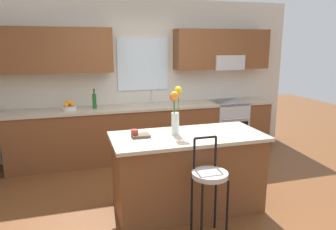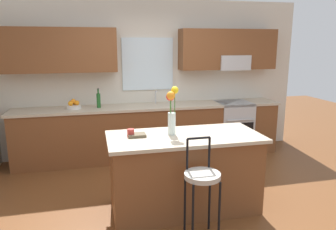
{
  "view_description": "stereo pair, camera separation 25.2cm",
  "coord_description": "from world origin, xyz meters",
  "px_view_note": "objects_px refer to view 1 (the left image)",
  "views": [
    {
      "loc": [
        -1.2,
        -3.53,
        1.95
      ],
      "look_at": [
        0.02,
        0.55,
        1.0
      ],
      "focal_mm": 34.26,
      "sensor_mm": 36.0,
      "label": 1
    },
    {
      "loc": [
        -0.96,
        -3.6,
        1.95
      ],
      "look_at": [
        0.02,
        0.55,
        1.0
      ],
      "focal_mm": 34.26,
      "sensor_mm": 36.0,
      "label": 2
    }
  ],
  "objects_px": {
    "oven_range": "(227,126)",
    "cookbook": "(141,136)",
    "flower_vase": "(175,108)",
    "bottle_olive_oil": "(94,101)",
    "bar_stool_near": "(209,179)",
    "mug_ceramic": "(135,133)",
    "fruit_bowl_oranges": "(69,106)",
    "kitchen_island": "(188,172)"
  },
  "relations": [
    {
      "from": "mug_ceramic",
      "to": "kitchen_island",
      "type": "bearing_deg",
      "value": -7.47
    },
    {
      "from": "mug_ceramic",
      "to": "oven_range",
      "type": "bearing_deg",
      "value": 40.59
    },
    {
      "from": "mug_ceramic",
      "to": "cookbook",
      "type": "xyz_separation_m",
      "value": [
        0.07,
        -0.01,
        -0.03
      ]
    },
    {
      "from": "kitchen_island",
      "to": "fruit_bowl_oranges",
      "type": "relative_size",
      "value": 7.39
    },
    {
      "from": "bar_stool_near",
      "to": "cookbook",
      "type": "height_order",
      "value": "bar_stool_near"
    },
    {
      "from": "kitchen_island",
      "to": "cookbook",
      "type": "height_order",
      "value": "cookbook"
    },
    {
      "from": "bar_stool_near",
      "to": "flower_vase",
      "type": "bearing_deg",
      "value": 101.64
    },
    {
      "from": "kitchen_island",
      "to": "oven_range",
      "type": "bearing_deg",
      "value": 51.8
    },
    {
      "from": "kitchen_island",
      "to": "bar_stool_near",
      "type": "bearing_deg",
      "value": -90.0
    },
    {
      "from": "oven_range",
      "to": "bottle_olive_oil",
      "type": "xyz_separation_m",
      "value": [
        -2.38,
        0.02,
        0.59
      ]
    },
    {
      "from": "flower_vase",
      "to": "cookbook",
      "type": "distance_m",
      "value": 0.5
    },
    {
      "from": "flower_vase",
      "to": "bottle_olive_oil",
      "type": "xyz_separation_m",
      "value": [
        -0.78,
        1.83,
        -0.19
      ]
    },
    {
      "from": "bar_stool_near",
      "to": "bottle_olive_oil",
      "type": "distance_m",
      "value": 2.7
    },
    {
      "from": "bar_stool_near",
      "to": "mug_ceramic",
      "type": "relative_size",
      "value": 11.58
    },
    {
      "from": "flower_vase",
      "to": "bottle_olive_oil",
      "type": "height_order",
      "value": "flower_vase"
    },
    {
      "from": "cookbook",
      "to": "fruit_bowl_oranges",
      "type": "xyz_separation_m",
      "value": [
        -0.78,
        1.81,
        0.04
      ]
    },
    {
      "from": "flower_vase",
      "to": "bottle_olive_oil",
      "type": "relative_size",
      "value": 1.76
    },
    {
      "from": "fruit_bowl_oranges",
      "to": "oven_range",
      "type": "bearing_deg",
      "value": -0.57
    },
    {
      "from": "bottle_olive_oil",
      "to": "oven_range",
      "type": "bearing_deg",
      "value": -0.59
    },
    {
      "from": "flower_vase",
      "to": "cookbook",
      "type": "xyz_separation_m",
      "value": [
        -0.4,
        0.02,
        -0.3
      ]
    },
    {
      "from": "kitchen_island",
      "to": "flower_vase",
      "type": "relative_size",
      "value": 3.16
    },
    {
      "from": "cookbook",
      "to": "flower_vase",
      "type": "bearing_deg",
      "value": -2.19
    },
    {
      "from": "oven_range",
      "to": "cookbook",
      "type": "bearing_deg",
      "value": -138.34
    },
    {
      "from": "flower_vase",
      "to": "cookbook",
      "type": "relative_size",
      "value": 2.81
    },
    {
      "from": "mug_ceramic",
      "to": "cookbook",
      "type": "height_order",
      "value": "mug_ceramic"
    },
    {
      "from": "bottle_olive_oil",
      "to": "cookbook",
      "type": "bearing_deg",
      "value": -78.24
    },
    {
      "from": "bar_stool_near",
      "to": "mug_ceramic",
      "type": "distance_m",
      "value": 0.99
    },
    {
      "from": "oven_range",
      "to": "fruit_bowl_oranges",
      "type": "xyz_separation_m",
      "value": [
        -2.78,
        0.03,
        0.52
      ]
    },
    {
      "from": "bar_stool_near",
      "to": "flower_vase",
      "type": "relative_size",
      "value": 1.86
    },
    {
      "from": "cookbook",
      "to": "fruit_bowl_oranges",
      "type": "height_order",
      "value": "fruit_bowl_oranges"
    },
    {
      "from": "flower_vase",
      "to": "mug_ceramic",
      "type": "relative_size",
      "value": 6.24
    },
    {
      "from": "fruit_bowl_oranges",
      "to": "kitchen_island",
      "type": "bearing_deg",
      "value": -54.98
    },
    {
      "from": "mug_ceramic",
      "to": "flower_vase",
      "type": "bearing_deg",
      "value": -2.9
    },
    {
      "from": "fruit_bowl_oranges",
      "to": "bottle_olive_oil",
      "type": "height_order",
      "value": "bottle_olive_oil"
    },
    {
      "from": "oven_range",
      "to": "mug_ceramic",
      "type": "bearing_deg",
      "value": -139.41
    },
    {
      "from": "cookbook",
      "to": "mug_ceramic",
      "type": "bearing_deg",
      "value": 172.89
    },
    {
      "from": "bar_stool_near",
      "to": "fruit_bowl_oranges",
      "type": "distance_m",
      "value": 2.86
    },
    {
      "from": "bar_stool_near",
      "to": "mug_ceramic",
      "type": "xyz_separation_m",
      "value": [
        -0.61,
        0.71,
        0.33
      ]
    },
    {
      "from": "cookbook",
      "to": "bottle_olive_oil",
      "type": "relative_size",
      "value": 0.63
    },
    {
      "from": "cookbook",
      "to": "fruit_bowl_oranges",
      "type": "relative_size",
      "value": 0.83
    },
    {
      "from": "kitchen_island",
      "to": "flower_vase",
      "type": "height_order",
      "value": "flower_vase"
    },
    {
      "from": "mug_ceramic",
      "to": "fruit_bowl_oranges",
      "type": "bearing_deg",
      "value": 111.42
    }
  ]
}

